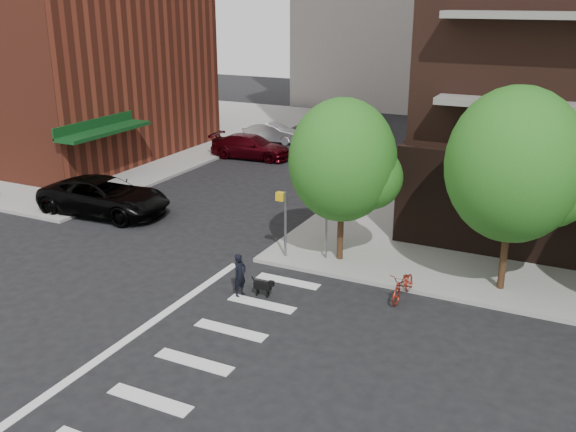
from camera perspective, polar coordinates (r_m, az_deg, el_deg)
ground at (r=20.35m, az=-15.46°, el=-10.44°), size 120.00×120.00×0.00m
sidewalk_nw at (r=52.69m, az=-18.95°, el=7.38°), size 31.00×33.00×0.15m
crosswalk at (r=19.10m, az=-10.35°, el=-12.09°), size 3.85×13.00×0.01m
tree_a at (r=23.70m, az=4.86°, el=4.96°), size 4.00×4.00×5.90m
tree_b at (r=22.19m, az=19.50°, el=4.29°), size 4.50×4.50×6.65m
pedestrian_signal at (r=24.45m, az=0.55°, el=0.11°), size 2.18×0.67×2.60m
fire_hydrant at (r=32.17m, az=-20.61°, el=1.11°), size 0.24×0.24×0.73m
parked_car_black at (r=31.22m, az=-15.97°, el=1.68°), size 3.28×6.42×1.74m
parked_car_maroon at (r=40.74m, az=-3.29°, el=6.18°), size 2.55×5.34×1.50m
parked_car_silver at (r=45.29m, az=-1.35°, el=7.43°), size 1.75×4.28×1.38m
scooter at (r=22.16m, az=10.22°, el=-6.06°), size 0.75×1.92×0.99m
dog_walker at (r=21.96m, az=-4.30°, el=-5.26°), size 0.61×0.46×1.53m
dog at (r=22.02m, az=-2.18°, el=-6.22°), size 0.73×0.22×0.62m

